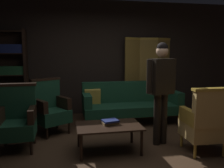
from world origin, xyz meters
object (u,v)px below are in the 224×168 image
standing_figure (161,84)px  book_tan_leather (110,123)px  armchair_wing_left (17,119)px  armchair_wing_right (50,108)px  folding_screen (148,74)px  book_navy_cloth (110,121)px  coffee_table (109,128)px  velvet_couch (131,102)px  armchair_gilt_accent (205,122)px  bookshelf (7,73)px

standing_figure → book_tan_leather: bearing=-174.9°
armchair_wing_left → armchair_wing_right: 0.84m
book_tan_leather → armchair_wing_left: bearing=167.0°
armchair_wing_left → armchair_wing_right: same height
armchair_wing_left → standing_figure: standing_figure is taller
folding_screen → armchair_wing_right: 2.74m
book_navy_cloth → armchair_wing_left: bearing=167.0°
coffee_table → armchair_wing_right: armchair_wing_right is taller
coffee_table → armchair_wing_left: size_ratio=0.96×
folding_screen → standing_figure: bearing=-104.3°
coffee_table → armchair_wing_right: size_ratio=0.96×
velvet_couch → armchair_gilt_accent: (0.66, -1.83, 0.04)m
armchair_gilt_accent → standing_figure: 0.89m
folding_screen → armchair_gilt_accent: folding_screen is taller
bookshelf → armchair_gilt_accent: bearing=-37.4°
coffee_table → armchair_gilt_accent: (1.43, -0.36, 0.12)m
armchair_wing_left → standing_figure: size_ratio=0.61×
standing_figure → book_navy_cloth: bearing=-174.9°
armchair_gilt_accent → book_navy_cloth: 1.45m
armchair_wing_left → coffee_table: bearing=-15.3°
velvet_couch → standing_figure: standing_figure is taller
bookshelf → book_navy_cloth: size_ratio=8.55×
armchair_wing_right → velvet_couch: bearing=12.8°
armchair_gilt_accent → folding_screen: bearing=89.2°
folding_screen → velvet_couch: folding_screen is taller
bookshelf → velvet_couch: 2.87m
velvet_couch → armchair_gilt_accent: 1.95m
standing_figure → book_navy_cloth: standing_figure is taller
armchair_wing_left → book_navy_cloth: armchair_wing_left is taller
book_navy_cloth → armchair_wing_right: bearing=133.4°
armchair_wing_right → book_tan_leather: (0.97, -1.03, -0.05)m
folding_screen → velvet_couch: 1.21m
coffee_table → folding_screen: bearing=57.7°
folding_screen → bookshelf: bearing=-178.5°
folding_screen → book_tan_leather: folding_screen is taller
armchair_gilt_accent → coffee_table: bearing=165.9°
folding_screen → armchair_wing_right: (-2.40, -1.22, -0.50)m
coffee_table → armchair_gilt_accent: 1.47m
standing_figure → folding_screen: bearing=75.7°
velvet_couch → bookshelf: bearing=164.6°
book_tan_leather → coffee_table: bearing=-120.4°
velvet_couch → standing_figure: (0.14, -1.34, 0.57)m
bookshelf → book_tan_leather: (1.97, -2.16, -0.63)m
folding_screen → coffee_table: size_ratio=1.90×
bookshelf → armchair_wing_right: size_ratio=1.97×
coffee_table → standing_figure: size_ratio=0.59×
coffee_table → book_tan_leather: book_tan_leather is taller
standing_figure → book_navy_cloth: (-0.87, -0.08, -0.55)m
coffee_table → armchair_wing_right: (-0.94, 1.08, 0.12)m
folding_screen → book_navy_cloth: 2.72m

